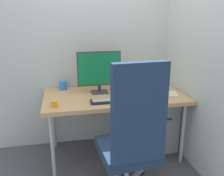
% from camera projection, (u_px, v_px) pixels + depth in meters
% --- Properties ---
extents(ground_plane, '(8.00, 8.00, 0.00)m').
position_uv_depth(ground_plane, '(114.00, 153.00, 2.91)').
color(ground_plane, '#4C4C51').
extents(wall_back, '(2.74, 0.04, 2.80)m').
position_uv_depth(wall_back, '(107.00, 31.00, 2.92)').
color(wall_back, '#B7C1BC').
rests_on(wall_back, ground_plane).
extents(wall_side_right, '(0.04, 2.01, 2.80)m').
position_uv_depth(wall_side_right, '(194.00, 33.00, 2.52)').
color(wall_side_right, '#B7C1BC').
rests_on(wall_side_right, ground_plane).
extents(desk, '(1.53, 0.81, 0.74)m').
position_uv_depth(desk, '(114.00, 98.00, 2.72)').
color(desk, tan).
rests_on(desk, ground_plane).
extents(office_chair, '(0.58, 0.60, 1.26)m').
position_uv_depth(office_chair, '(132.00, 137.00, 2.03)').
color(office_chair, black).
rests_on(office_chair, ground_plane).
extents(filing_cabinet, '(0.46, 0.48, 0.64)m').
position_uv_depth(filing_cabinet, '(154.00, 122.00, 3.01)').
color(filing_cabinet, '#9EA0A5').
rests_on(filing_cabinet, ground_plane).
extents(monitor, '(0.49, 0.15, 0.47)m').
position_uv_depth(monitor, '(99.00, 70.00, 2.70)').
color(monitor, '#333338').
rests_on(monitor, desk).
extents(keyboard, '(0.48, 0.13, 0.03)m').
position_uv_depth(keyboard, '(114.00, 100.00, 2.47)').
color(keyboard, black).
rests_on(keyboard, desk).
extents(mouse, '(0.07, 0.11, 0.04)m').
position_uv_depth(mouse, '(148.00, 98.00, 2.53)').
color(mouse, '#9EA0A5').
rests_on(mouse, desk).
extents(pen_holder, '(0.10, 0.10, 0.17)m').
position_uv_depth(pen_holder, '(144.00, 87.00, 2.85)').
color(pen_holder, silver).
rests_on(pen_holder, desk).
extents(notebook, '(0.21, 0.24, 0.02)m').
position_uv_depth(notebook, '(170.00, 94.00, 2.69)').
color(notebook, beige).
rests_on(notebook, desk).
extents(coffee_mug, '(0.12, 0.09, 0.11)m').
position_uv_depth(coffee_mug, '(63.00, 85.00, 2.87)').
color(coffee_mug, '#337FD8').
rests_on(coffee_mug, desk).
extents(desk_clamp_accessory, '(0.06, 0.06, 0.06)m').
position_uv_depth(desk_clamp_accessory, '(54.00, 104.00, 2.32)').
color(desk_clamp_accessory, orange).
rests_on(desk_clamp_accessory, desk).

